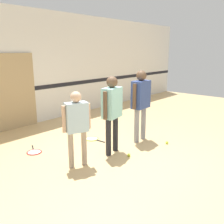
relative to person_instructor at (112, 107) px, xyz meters
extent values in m
plane|color=tan|center=(-0.06, -0.17, -0.98)|extent=(16.00, 16.00, 0.00)
cube|color=silver|center=(-0.06, 3.15, 0.62)|extent=(16.00, 0.06, 3.20)
cube|color=black|center=(-0.06, 3.12, 0.04)|extent=(16.00, 0.01, 0.12)
cylinder|color=#232328|center=(-0.14, -0.03, -0.60)|extent=(0.11, 0.11, 0.76)
cylinder|color=#232328|center=(0.14, 0.03, -0.60)|extent=(0.11, 0.11, 0.76)
cube|color=#99D8D1|center=(0.00, 0.00, 0.08)|extent=(0.49, 0.33, 0.61)
sphere|color=brown|center=(0.00, 0.00, 0.50)|extent=(0.22, 0.22, 0.22)
cylinder|color=brown|center=(-0.26, -0.05, 0.07)|extent=(0.08, 0.08, 0.54)
cylinder|color=brown|center=(0.26, 0.05, 0.07)|extent=(0.08, 0.08, 0.54)
cylinder|color=tan|center=(-0.99, 0.12, -0.65)|extent=(0.10, 0.10, 0.67)
cylinder|color=tan|center=(-0.76, 0.03, -0.65)|extent=(0.10, 0.10, 0.67)
cube|color=silver|center=(-0.87, 0.07, -0.05)|extent=(0.44, 0.34, 0.53)
sphere|color=#DBAD89|center=(-0.87, 0.07, 0.31)|extent=(0.20, 0.20, 0.20)
cylinder|color=#DBAD89|center=(-1.09, 0.15, -0.06)|extent=(0.07, 0.07, 0.47)
cylinder|color=#DBAD89|center=(-0.66, -0.01, -0.06)|extent=(0.07, 0.07, 0.47)
cylinder|color=gray|center=(1.14, 0.00, -0.59)|extent=(0.12, 0.12, 0.79)
cylinder|color=gray|center=(0.84, -0.02, -0.59)|extent=(0.12, 0.12, 0.79)
cube|color=#334784|center=(0.99, -0.01, 0.12)|extent=(0.48, 0.28, 0.63)
sphere|color=brown|center=(0.99, -0.01, 0.55)|extent=(0.23, 0.23, 0.23)
cylinder|color=brown|center=(1.26, 0.00, 0.11)|extent=(0.08, 0.08, 0.56)
cylinder|color=brown|center=(0.72, -0.03, 0.11)|extent=(0.08, 0.08, 0.56)
torus|color=#C6D838|center=(0.30, 0.90, -0.97)|extent=(0.34, 0.34, 0.02)
cylinder|color=silver|center=(0.30, 0.90, -0.97)|extent=(0.27, 0.27, 0.01)
cylinder|color=black|center=(0.31, 0.64, -0.97)|extent=(0.04, 0.24, 0.02)
sphere|color=black|center=(0.32, 0.52, -0.97)|extent=(0.03, 0.03, 0.03)
torus|color=red|center=(-1.07, 1.23, -0.97)|extent=(0.41, 0.41, 0.02)
cylinder|color=silver|center=(-1.07, 1.23, -0.97)|extent=(0.26, 0.26, 0.01)
cylinder|color=black|center=(-0.96, 1.46, -0.97)|extent=(0.12, 0.22, 0.02)
sphere|color=black|center=(-0.91, 1.56, -0.97)|extent=(0.03, 0.03, 0.03)
sphere|color=#CCE038|center=(0.07, -0.39, -0.95)|extent=(0.07, 0.07, 0.07)
sphere|color=#CCE038|center=(0.10, 0.98, -0.95)|extent=(0.07, 0.07, 0.07)
sphere|color=#CCE038|center=(1.20, -0.62, -0.95)|extent=(0.07, 0.07, 0.07)
camera|label=1|loc=(-3.67, -3.19, 1.10)|focal=40.00mm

